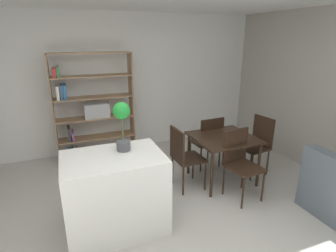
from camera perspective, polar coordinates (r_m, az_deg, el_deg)
ground_plane at (r=3.43m, az=-3.04°, el=-21.49°), size 8.55×8.55×0.00m
back_partition at (r=5.40m, az=-12.60°, el=8.61°), size 6.23×0.06×2.66m
kitchen_island at (r=3.29m, az=-11.12°, el=-13.72°), size 1.12×0.78×0.94m
potted_plant_on_island at (r=3.08m, az=-9.71°, el=1.05°), size 0.19×0.19×0.57m
open_bookshelf at (r=5.10m, az=-16.14°, el=3.36°), size 1.41×0.33×1.96m
dining_table at (r=4.26m, az=11.62°, el=-3.27°), size 0.93×0.88×0.74m
dining_chair_window_side at (r=4.70m, az=18.53°, el=-3.00°), size 0.48×0.47×0.97m
dining_chair_near at (r=3.95m, az=14.93°, el=-6.62°), size 0.47×0.50×0.98m
dining_chair_far at (r=4.67m, az=8.58°, el=-2.63°), size 0.48×0.45×0.92m
dining_chair_island_side at (r=3.99m, az=3.18°, el=-5.83°), size 0.44×0.46×0.96m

